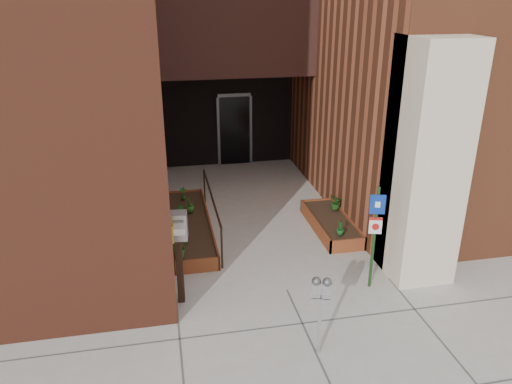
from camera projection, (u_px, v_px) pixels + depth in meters
ground at (287, 290)px, 9.09m from camera, size 80.00×80.00×0.00m
planter_left at (190, 227)px, 11.21m from camera, size 0.90×3.60×0.30m
planter_right at (331, 224)px, 11.33m from camera, size 0.80×2.20×0.30m
handrail at (212, 201)px, 11.02m from camera, size 0.04×3.34×0.90m
parking_meter at (321, 295)px, 7.16m from camera, size 0.30×0.19×1.31m
sign_post at (375, 227)px, 8.74m from camera, size 0.26×0.10×1.97m
payment_dropbox at (178, 239)px, 8.31m from camera, size 0.37×0.29×1.71m
shrub_left_a at (180, 247)px, 9.56m from camera, size 0.43×0.43×0.40m
shrub_left_b at (179, 215)px, 10.96m from camera, size 0.26×0.26×0.38m
shrub_left_c at (190, 204)px, 11.49m from camera, size 0.30×0.30×0.38m
shrub_left_d at (183, 194)px, 12.14m from camera, size 0.24×0.24×0.33m
shrub_right_a at (340, 228)px, 10.42m from camera, size 0.22×0.22×0.30m
shrub_right_b at (337, 204)px, 11.57m from camera, size 0.22×0.22×0.31m
shrub_right_c at (336, 202)px, 11.62m from camera, size 0.41×0.41×0.35m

